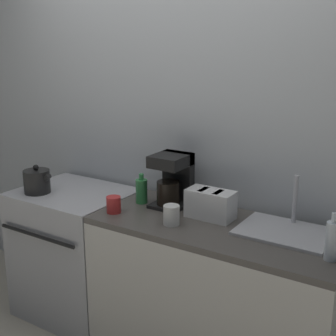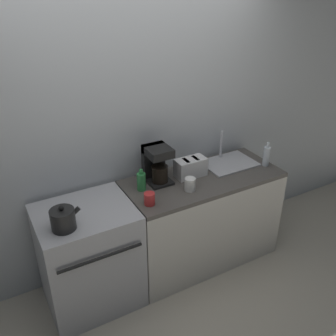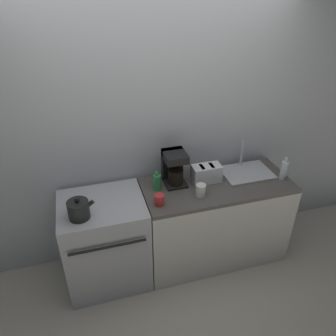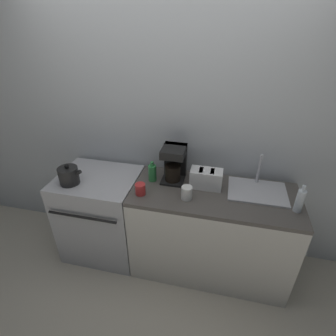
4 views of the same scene
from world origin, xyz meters
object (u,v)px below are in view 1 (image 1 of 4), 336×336
(stove, at_px, (76,251))
(coffee_maker, at_px, (173,178))
(toaster, at_px, (210,204))
(cup_red, at_px, (114,205))
(cup_white, at_px, (171,215))
(kettle, at_px, (37,181))
(bottle_green, at_px, (142,191))
(bottle_clear, at_px, (332,240))

(stove, relative_size, coffee_maker, 2.78)
(toaster, height_order, cup_red, toaster)
(cup_red, xyz_separation_m, cup_white, (0.38, 0.03, 0.01))
(kettle, xyz_separation_m, bottle_green, (0.69, 0.21, -0.00))
(stove, distance_m, toaster, 1.11)
(kettle, xyz_separation_m, coffee_maker, (0.87, 0.28, 0.09))
(kettle, height_order, bottle_green, kettle)
(toaster, xyz_separation_m, cup_red, (-0.51, -0.23, -0.03))
(stove, distance_m, bottle_green, 0.73)
(stove, bearing_deg, coffee_maker, 11.82)
(bottle_green, xyz_separation_m, cup_white, (0.34, -0.20, -0.02))
(coffee_maker, xyz_separation_m, bottle_clear, (1.00, -0.24, -0.07))
(kettle, relative_size, bottle_green, 1.16)
(stove, height_order, coffee_maker, coffee_maker)
(toaster, distance_m, bottle_clear, 0.73)
(bottle_clear, bearing_deg, coffee_maker, 166.70)
(kettle, distance_m, bottle_green, 0.72)
(coffee_maker, bearing_deg, cup_red, -126.47)
(kettle, distance_m, cup_red, 0.65)
(stove, height_order, toaster, toaster)
(bottle_clear, bearing_deg, toaster, 166.59)
(stove, xyz_separation_m, cup_white, (0.85, -0.12, 0.49))
(bottle_green, xyz_separation_m, cup_red, (-0.04, -0.22, -0.03))
(cup_white, bearing_deg, coffee_maker, 120.75)
(stove, relative_size, cup_white, 8.14)
(kettle, xyz_separation_m, bottle_clear, (1.87, 0.04, 0.02))
(bottle_green, bearing_deg, toaster, 0.62)
(cup_red, height_order, cup_white, cup_white)
(stove, relative_size, kettle, 4.12)
(toaster, height_order, bottle_green, bottle_green)
(stove, height_order, cup_white, cup_white)
(toaster, relative_size, coffee_maker, 0.84)
(stove, bearing_deg, cup_red, -17.70)
(cup_red, relative_size, cup_white, 0.88)
(stove, bearing_deg, bottle_clear, -3.08)
(toaster, distance_m, bottle_green, 0.47)
(coffee_maker, xyz_separation_m, cup_red, (-0.22, -0.30, -0.12))
(stove, xyz_separation_m, bottle_green, (0.51, 0.07, 0.51))
(stove, relative_size, toaster, 3.30)
(toaster, bearing_deg, bottle_green, -179.38)
(toaster, distance_m, cup_red, 0.56)
(stove, height_order, bottle_clear, bottle_clear)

